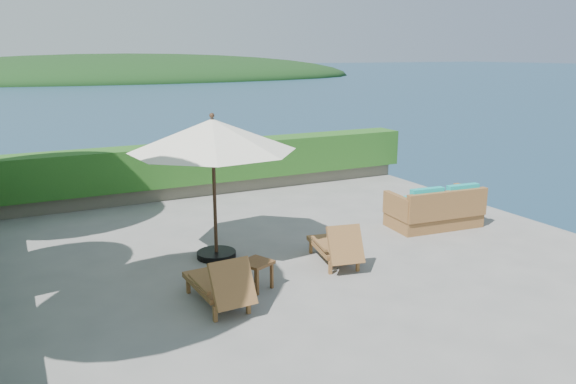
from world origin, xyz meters
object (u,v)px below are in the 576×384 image
wicker_loveseat (436,210)px  patio_umbrella (213,136)px  side_table (256,266)px  lounge_right (336,246)px  lounge_left (220,284)px

wicker_loveseat → patio_umbrella: bearing=-179.2°
side_table → wicker_loveseat: 4.88m
lounge_right → side_table: size_ratio=2.64×
lounge_left → side_table: size_ratio=2.60×
lounge_right → side_table: (-1.67, -0.34, 0.04)m
lounge_right → wicker_loveseat: size_ratio=0.75×
lounge_left → patio_umbrella: bearing=69.3°
lounge_left → wicker_loveseat: size_ratio=0.74×
patio_umbrella → side_table: patio_umbrella is taller
patio_umbrella → wicker_loveseat: (4.81, -0.36, -1.86)m
patio_umbrella → side_table: 2.45m
patio_umbrella → side_table: (0.09, -1.62, -1.84)m
wicker_loveseat → side_table: bearing=-160.0°
patio_umbrella → lounge_left: (-0.63, -1.96, -1.87)m
patio_umbrella → lounge_left: 2.78m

